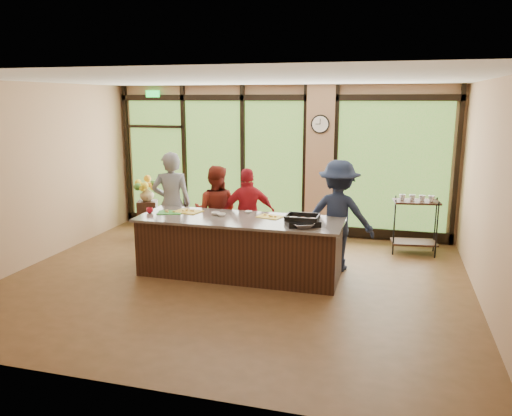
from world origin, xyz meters
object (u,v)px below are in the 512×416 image
Objects in this scene: cook_left at (172,204)px; flower_stand at (148,219)px; island_base at (240,248)px; cook_right at (338,216)px; bar_cart at (415,218)px; roasting_pan at (302,222)px.

cook_left is 2.48× the size of flower_stand.
flower_stand is at bearing 146.51° from island_base.
island_base is at bearing -52.57° from flower_stand.
cook_left reaches higher than cook_right.
island_base is at bearing 134.31° from cook_left.
island_base is 4.16× the size of flower_stand.
flower_stand is at bearing 175.44° from bar_cart.
roasting_pan is (-0.43, -0.86, 0.07)m from cook_right.
roasting_pan is (1.02, -0.17, 0.52)m from island_base.
flower_stand is (-3.44, 1.77, -0.59)m from roasting_pan.
bar_cart is (2.69, 1.92, 0.20)m from island_base.
bar_cart reaches higher than roasting_pan.
cook_right is 0.96m from roasting_pan.
flower_stand is 0.70× the size of bar_cart.
cook_left is 1.73× the size of bar_cart.
cook_left is at bearing 4.76° from cook_right.
flower_stand is 5.13m from bar_cart.
island_base is 2.90× the size of bar_cart.
island_base is 3.31m from bar_cart.
cook_left is 2.90m from cook_right.
cook_right is at bearing 159.43° from cook_left.
cook_left reaches higher than flower_stand.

